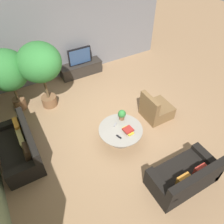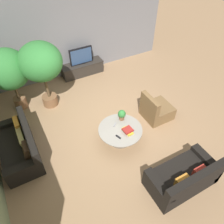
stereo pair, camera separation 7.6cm
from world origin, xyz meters
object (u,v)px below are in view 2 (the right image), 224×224
at_px(coffee_table, 120,132).
at_px(couch_near_entry, 183,178).
at_px(media_console, 82,68).
at_px(armchair_wicker, 156,110).
at_px(potted_palm_corner, 41,63).
at_px(television, 81,56).
at_px(potted_plant_tabletop, 122,115).
at_px(couch_by_wall, 20,147).
at_px(potted_palm_tall, 8,71).

distance_m(coffee_table, couch_near_entry, 1.93).
relative_size(media_console, armchair_wicker, 1.83).
distance_m(armchair_wicker, potted_palm_corner, 3.59).
bearing_deg(television, armchair_wicker, -72.11).
height_order(couch_near_entry, potted_plant_tabletop, couch_near_entry).
bearing_deg(potted_plant_tabletop, media_console, 87.48).
xyz_separation_m(coffee_table, couch_near_entry, (0.59, -1.84, -0.02)).
bearing_deg(television, media_console, 90.00).
bearing_deg(potted_palm_corner, coffee_table, -62.29).
height_order(television, potted_palm_corner, potted_palm_corner).
bearing_deg(couch_by_wall, media_console, 133.41).
distance_m(media_console, potted_palm_corner, 2.33).
height_order(armchair_wicker, potted_plant_tabletop, armchair_wicker).
distance_m(potted_palm_corner, potted_plant_tabletop, 2.68).
distance_m(television, potted_palm_corner, 2.09).
xyz_separation_m(television, armchair_wicker, (1.04, -3.21, -0.49)).
bearing_deg(potted_palm_corner, television, 34.83).
height_order(potted_palm_tall, potted_palm_corner, potted_palm_corner).
distance_m(potted_palm_tall, potted_palm_corner, 0.93).
height_order(potted_palm_corner, potted_plant_tabletop, potted_palm_corner).
relative_size(couch_near_entry, potted_palm_tall, 0.79).
bearing_deg(media_console, couch_near_entry, -87.55).
bearing_deg(armchair_wicker, potted_plant_tabletop, 87.99).
height_order(coffee_table, potted_palm_corner, potted_palm_corner).
xyz_separation_m(media_console, potted_plant_tabletop, (-0.14, -3.17, 0.36)).
height_order(couch_by_wall, couch_near_entry, same).
bearing_deg(couch_near_entry, couch_by_wall, -40.77).
xyz_separation_m(potted_palm_corner, potted_plant_tabletop, (1.46, -2.06, -0.91)).
relative_size(potted_palm_tall, potted_palm_corner, 0.94).
xyz_separation_m(armchair_wicker, potted_palm_tall, (-3.50, 2.42, 1.09)).
height_order(media_console, potted_palm_corner, potted_palm_corner).
bearing_deg(couch_by_wall, potted_palm_corner, 141.78).
relative_size(television, couch_near_entry, 0.54).
height_order(couch_near_entry, potted_palm_tall, potted_palm_tall).
distance_m(couch_by_wall, potted_palm_corner, 2.34).
bearing_deg(media_console, potted_palm_tall, -162.03).
height_order(media_console, potted_palm_tall, potted_palm_tall).
distance_m(couch_near_entry, armchair_wicker, 2.25).
distance_m(couch_by_wall, couch_near_entry, 4.04).
distance_m(couch_by_wall, potted_plant_tabletop, 2.76).
height_order(coffee_table, couch_by_wall, couch_by_wall).
height_order(television, coffee_table, television).
height_order(television, potted_palm_tall, potted_palm_tall).
bearing_deg(potted_plant_tabletop, coffee_table, -125.31).
distance_m(coffee_table, potted_palm_corner, 2.93).
xyz_separation_m(armchair_wicker, potted_plant_tabletop, (-1.18, 0.04, 0.33)).
distance_m(couch_by_wall, armchair_wicker, 3.91).
xyz_separation_m(couch_near_entry, potted_plant_tabletop, (-0.37, 2.15, 0.32)).
relative_size(television, armchair_wicker, 1.00).
bearing_deg(coffee_table, potted_palm_tall, 128.13).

